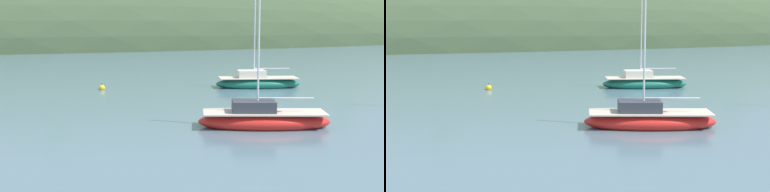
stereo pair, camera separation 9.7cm
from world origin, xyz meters
The scene contains 4 objects.
far_shoreline_hill centered at (25.11, 87.02, 0.07)m, with size 150.00×36.00×33.78m.
sailboat_teal_outer centered at (8.92, 29.72, 0.37)m, with size 6.37×3.85×7.23m.
sailboat_yellow_far centered at (2.37, 17.13, 0.37)m, with size 6.42×4.21×7.36m.
mooring_buoy_outer centered at (-1.63, 32.70, 0.12)m, with size 0.44×0.44×0.54m.
Camera 2 is at (-9.93, -5.01, 5.15)m, focal length 51.98 mm.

